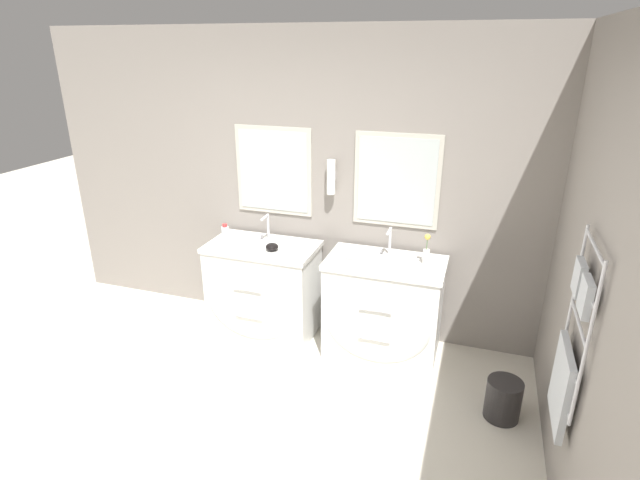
# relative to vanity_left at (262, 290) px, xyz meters

# --- Properties ---
(wall_back) EXTENTS (5.29, 0.15, 2.60)m
(wall_back) POSITION_rel_vanity_left_xyz_m (0.47, 0.37, 0.88)
(wall_back) COLOR gray
(wall_back) RESTS_ON ground_plane
(wall_right) EXTENTS (0.13, 4.22, 2.60)m
(wall_right) POSITION_rel_vanity_left_xyz_m (2.34, -0.85, 0.87)
(wall_right) COLOR gray
(wall_right) RESTS_ON ground_plane
(vanity_left) EXTENTS (0.94, 0.60, 0.84)m
(vanity_left) POSITION_rel_vanity_left_xyz_m (0.00, 0.00, 0.00)
(vanity_left) COLOR white
(vanity_left) RESTS_ON ground_plane
(vanity_right) EXTENTS (0.94, 0.60, 0.84)m
(vanity_right) POSITION_rel_vanity_left_xyz_m (1.08, 0.00, 0.00)
(vanity_right) COLOR white
(vanity_right) RESTS_ON ground_plane
(faucet_left) EXTENTS (0.17, 0.14, 0.23)m
(faucet_left) POSITION_rel_vanity_left_xyz_m (0.00, 0.16, 0.53)
(faucet_left) COLOR silver
(faucet_left) RESTS_ON vanity_left
(faucet_right) EXTENTS (0.17, 0.14, 0.23)m
(faucet_right) POSITION_rel_vanity_left_xyz_m (1.08, 0.16, 0.53)
(faucet_right) COLOR silver
(faucet_right) RESTS_ON vanity_right
(toiletry_bottle) EXTENTS (0.06, 0.06, 0.19)m
(toiletry_bottle) POSITION_rel_vanity_left_xyz_m (-0.30, -0.05, 0.50)
(toiletry_bottle) COLOR silver
(toiletry_bottle) RESTS_ON vanity_left
(amenity_bowl) EXTENTS (0.11, 0.11, 0.06)m
(amenity_bowl) POSITION_rel_vanity_left_xyz_m (0.13, -0.05, 0.45)
(amenity_bowl) COLOR black
(amenity_bowl) RESTS_ON vanity_left
(flower_vase) EXTENTS (0.05, 0.05, 0.25)m
(flower_vase) POSITION_rel_vanity_left_xyz_m (1.38, 0.08, 0.52)
(flower_vase) COLOR silver
(flower_vase) RESTS_ON vanity_right
(soap_dish) EXTENTS (0.12, 0.08, 0.04)m
(soap_dish) POSITION_rel_vanity_left_xyz_m (0.81, -0.07, 0.43)
(soap_dish) COLOR white
(soap_dish) RESTS_ON vanity_right
(waste_bin) EXTENTS (0.24, 0.24, 0.29)m
(waste_bin) POSITION_rel_vanity_left_xyz_m (2.04, -0.49, -0.27)
(waste_bin) COLOR #282626
(waste_bin) RESTS_ON ground_plane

